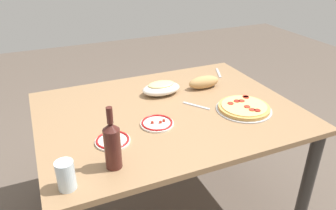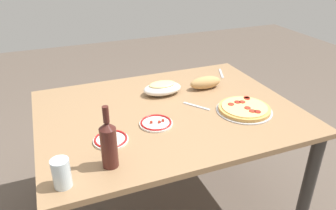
{
  "view_description": "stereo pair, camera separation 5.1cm",
  "coord_description": "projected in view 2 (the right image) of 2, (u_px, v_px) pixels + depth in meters",
  "views": [
    {
      "loc": [
        0.64,
        1.48,
        1.59
      ],
      "look_at": [
        0.0,
        0.0,
        0.76
      ],
      "focal_mm": 34.58,
      "sensor_mm": 36.0,
      "label": 1
    },
    {
      "loc": [
        0.6,
        1.5,
        1.59
      ],
      "look_at": [
        0.0,
        0.0,
        0.76
      ],
      "focal_mm": 34.58,
      "sensor_mm": 36.0,
      "label": 2
    }
  ],
  "objects": [
    {
      "name": "dining_table",
      "position": [
        168.0,
        125.0,
        1.87
      ],
      "size": [
        1.43,
        1.09,
        0.73
      ],
      "color": "#93704C",
      "rests_on": "ground"
    },
    {
      "name": "fork_left",
      "position": [
        196.0,
        106.0,
        1.86
      ],
      "size": [
        0.11,
        0.15,
        0.0
      ],
      "primitive_type": "cube",
      "rotation": [
        0.0,
        0.0,
        2.19
      ],
      "color": "#B7B7BC",
      "rests_on": "dining_table"
    },
    {
      "name": "ground_plane",
      "position": [
        168.0,
        206.0,
        2.16
      ],
      "size": [
        8.0,
        8.0,
        0.0
      ],
      "primitive_type": "plane",
      "color": "brown",
      "rests_on": "ground"
    },
    {
      "name": "baked_pasta_dish",
      "position": [
        162.0,
        88.0,
        2.0
      ],
      "size": [
        0.24,
        0.15,
        0.08
      ],
      "color": "white",
      "rests_on": "dining_table"
    },
    {
      "name": "side_plate_far",
      "position": [
        111.0,
        140.0,
        1.54
      ],
      "size": [
        0.17,
        0.17,
        0.02
      ],
      "color": "white",
      "rests_on": "dining_table"
    },
    {
      "name": "bread_loaf",
      "position": [
        205.0,
        83.0,
        2.07
      ],
      "size": [
        0.21,
        0.09,
        0.08
      ],
      "primitive_type": "ellipsoid",
      "color": "tan",
      "rests_on": "dining_table"
    },
    {
      "name": "fork_right",
      "position": [
        221.0,
        73.0,
        2.32
      ],
      "size": [
        0.08,
        0.16,
        0.0
      ],
      "primitive_type": "cube",
      "rotation": [
        0.0,
        0.0,
        4.32
      ],
      "color": "#B7B7BC",
      "rests_on": "dining_table"
    },
    {
      "name": "pepperoni_pizza",
      "position": [
        244.0,
        109.0,
        1.81
      ],
      "size": [
        0.31,
        0.31,
        0.03
      ],
      "color": "#B7B7BC",
      "rests_on": "dining_table"
    },
    {
      "name": "water_glass",
      "position": [
        61.0,
        173.0,
        1.24
      ],
      "size": [
        0.07,
        0.07,
        0.12
      ],
      "primitive_type": "cylinder",
      "color": "silver",
      "rests_on": "dining_table"
    },
    {
      "name": "wine_bottle",
      "position": [
        109.0,
        143.0,
        1.33
      ],
      "size": [
        0.07,
        0.07,
        0.28
      ],
      "color": "#471E19",
      "rests_on": "dining_table"
    },
    {
      "name": "side_plate_near",
      "position": [
        156.0,
        123.0,
        1.68
      ],
      "size": [
        0.17,
        0.17,
        0.02
      ],
      "color": "white",
      "rests_on": "dining_table"
    }
  ]
}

